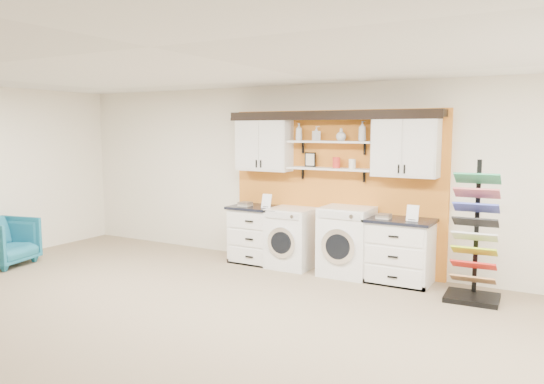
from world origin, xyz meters
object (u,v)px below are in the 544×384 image
Objects in this scene: base_cabinet_right at (400,251)px; sample_rack at (474,257)px; dryer at (347,241)px; base_cabinet_left at (260,234)px; washer at (292,238)px; armchair at (4,242)px.

base_cabinet_right is 1.06m from sample_rack.
base_cabinet_right is 0.78m from dryer.
base_cabinet_left is 1.48m from dryer.
dryer is 0.57× the size of sample_rack.
washer reaches higher than base_cabinet_right.
dryer is at bearing -0.00° from washer.
base_cabinet_left is at bearing 179.87° from dryer.
armchair is (-3.37, -2.14, -0.08)m from base_cabinet_left.
base_cabinet_left is at bearing 179.67° from washer.
base_cabinet_left is at bearing -69.27° from armchair.
sample_rack is (1.01, -0.29, 0.10)m from base_cabinet_right.
base_cabinet_right is 1.12× the size of armchair.
sample_rack reaches higher than washer.
sample_rack reaches higher than base_cabinet_right.
sample_rack is (2.69, -0.28, 0.09)m from washer.
armchair is at bearing -151.58° from washer.
sample_rack reaches higher than dryer.
sample_rack is (1.79, -0.28, 0.05)m from dryer.
sample_rack is (3.27, -0.29, 0.09)m from base_cabinet_left.
dryer is 1.23× the size of armchair.
armchair is at bearing -156.23° from dryer.
sample_rack is at bearing -86.11° from armchair.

